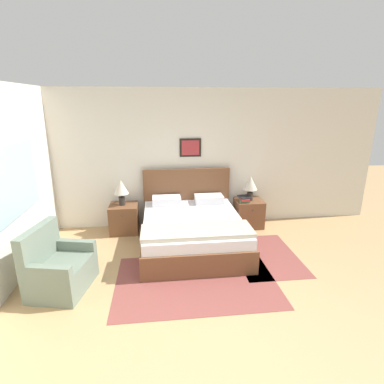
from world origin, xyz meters
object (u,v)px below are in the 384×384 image
nightstand_near_window (124,218)px  table_lamp_by_door (250,184)px  armchair (58,269)px  bed (192,230)px  table_lamp_near_window (121,188)px  nightstand_by_door (249,213)px

nightstand_near_window → table_lamp_by_door: table_lamp_by_door is taller
armchair → bed: bearing=130.6°
table_lamp_near_window → armchair: bearing=-110.3°
bed → nightstand_near_window: 1.39m
bed → armchair: bed is taller
bed → nightstand_near_window: bed is taller
table_lamp_by_door → nightstand_near_window: bearing=-179.6°
nightstand_by_door → table_lamp_by_door: table_lamp_by_door is taller
armchair → nightstand_by_door: armchair is taller
table_lamp_near_window → nightstand_near_window: bearing=-38.7°
table_lamp_near_window → table_lamp_by_door: (2.41, 0.00, 0.00)m
table_lamp_near_window → table_lamp_by_door: same height
bed → table_lamp_near_window: size_ratio=4.17×
armchair → table_lamp_near_window: size_ratio=1.92×
bed → nightstand_by_door: bed is taller
nightstand_by_door → table_lamp_near_window: bearing=179.6°
armchair → nightstand_by_door: bearing=131.8°
armchair → table_lamp_near_window: (0.64, 1.74, 0.55)m
nightstand_near_window → nightstand_by_door: 2.38m
nightstand_by_door → table_lamp_near_window: (-2.40, 0.02, 0.58)m
nightstand_near_window → table_lamp_near_window: table_lamp_near_window is taller
bed → table_lamp_by_door: 1.51m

